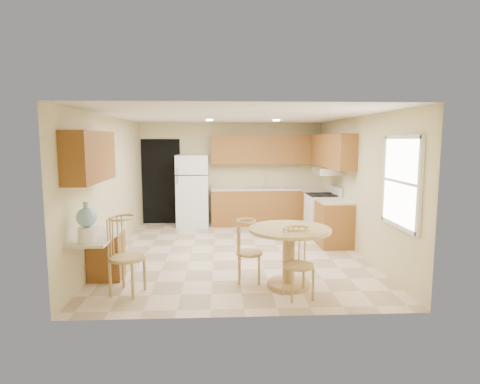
{
  "coord_description": "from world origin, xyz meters",
  "views": [
    {
      "loc": [
        -0.29,
        -7.25,
        2.08
      ],
      "look_at": [
        0.09,
        0.3,
        1.09
      ],
      "focal_mm": 30.0,
      "sensor_mm": 36.0,
      "label": 1
    }
  ],
  "objects_px": {
    "stove": "(323,215)",
    "chair_desk": "(125,250)",
    "chair_table_a": "(250,246)",
    "refrigerator": "(193,191)",
    "chair_table_b": "(300,258)",
    "water_crock": "(87,224)",
    "dining_table": "(289,248)"
  },
  "relations": [
    {
      "from": "chair_table_a",
      "to": "chair_table_b",
      "type": "xyz_separation_m",
      "value": [
        0.6,
        -0.66,
        0.01
      ]
    },
    {
      "from": "water_crock",
      "to": "chair_table_b",
      "type": "bearing_deg",
      "value": -3.53
    },
    {
      "from": "dining_table",
      "to": "chair_table_b",
      "type": "height_order",
      "value": "chair_table_b"
    },
    {
      "from": "chair_table_a",
      "to": "water_crock",
      "type": "xyz_separation_m",
      "value": [
        -2.13,
        -0.49,
        0.45
      ]
    },
    {
      "from": "dining_table",
      "to": "water_crock",
      "type": "xyz_separation_m",
      "value": [
        -2.68,
        -0.33,
        0.45
      ]
    },
    {
      "from": "refrigerator",
      "to": "chair_table_b",
      "type": "height_order",
      "value": "refrigerator"
    },
    {
      "from": "chair_table_a",
      "to": "chair_table_b",
      "type": "distance_m",
      "value": 0.89
    },
    {
      "from": "stove",
      "to": "chair_desk",
      "type": "height_order",
      "value": "stove"
    },
    {
      "from": "dining_table",
      "to": "chair_desk",
      "type": "relative_size",
      "value": 1.1
    },
    {
      "from": "refrigerator",
      "to": "stove",
      "type": "bearing_deg",
      "value": -22.99
    },
    {
      "from": "stove",
      "to": "dining_table",
      "type": "bearing_deg",
      "value": -112.65
    },
    {
      "from": "refrigerator",
      "to": "chair_table_a",
      "type": "bearing_deg",
      "value": -74.94
    },
    {
      "from": "stove",
      "to": "chair_table_a",
      "type": "xyz_separation_m",
      "value": [
        -1.79,
        -2.81,
        0.09
      ]
    },
    {
      "from": "refrigerator",
      "to": "chair_table_b",
      "type": "bearing_deg",
      "value": -70.24
    },
    {
      "from": "refrigerator",
      "to": "dining_table",
      "type": "xyz_separation_m",
      "value": [
        1.63,
        -4.19,
        -0.3
      ]
    },
    {
      "from": "chair_table_b",
      "to": "dining_table",
      "type": "bearing_deg",
      "value": -96.81
    },
    {
      "from": "chair_table_a",
      "to": "refrigerator",
      "type": "bearing_deg",
      "value": -159.97
    },
    {
      "from": "chair_table_b",
      "to": "chair_desk",
      "type": "height_order",
      "value": "chair_desk"
    },
    {
      "from": "refrigerator",
      "to": "chair_table_b",
      "type": "xyz_separation_m",
      "value": [
        1.68,
        -4.69,
        -0.3
      ]
    },
    {
      "from": "chair_table_b",
      "to": "water_crock",
      "type": "bearing_deg",
      "value": -16.11
    },
    {
      "from": "chair_desk",
      "to": "chair_table_a",
      "type": "bearing_deg",
      "value": 120.64
    },
    {
      "from": "chair_desk",
      "to": "water_crock",
      "type": "relative_size",
      "value": 2.0
    },
    {
      "from": "stove",
      "to": "water_crock",
      "type": "height_order",
      "value": "water_crock"
    },
    {
      "from": "dining_table",
      "to": "water_crock",
      "type": "height_order",
      "value": "water_crock"
    },
    {
      "from": "water_crock",
      "to": "chair_desk",
      "type": "bearing_deg",
      "value": 10.5
    },
    {
      "from": "dining_table",
      "to": "chair_table_a",
      "type": "relative_size",
      "value": 1.27
    },
    {
      "from": "stove",
      "to": "chair_table_b",
      "type": "bearing_deg",
      "value": -108.94
    },
    {
      "from": "stove",
      "to": "chair_desk",
      "type": "xyz_separation_m",
      "value": [
        -3.47,
        -3.22,
        0.17
      ]
    },
    {
      "from": "stove",
      "to": "chair_table_a",
      "type": "bearing_deg",
      "value": -122.5
    },
    {
      "from": "chair_desk",
      "to": "chair_table_b",
      "type": "bearing_deg",
      "value": 100.79
    },
    {
      "from": "refrigerator",
      "to": "water_crock",
      "type": "xyz_separation_m",
      "value": [
        -1.05,
        -4.52,
        0.15
      ]
    },
    {
      "from": "stove",
      "to": "chair_desk",
      "type": "relative_size",
      "value": 1.04
    }
  ]
}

